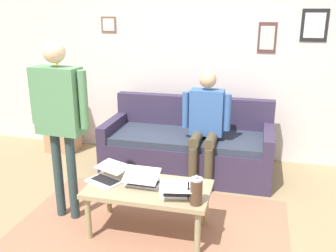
# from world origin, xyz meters

# --- Properties ---
(ground_plane) EXTENTS (7.68, 7.68, 0.00)m
(ground_plane) POSITION_xyz_m (0.00, 0.00, 0.00)
(ground_plane) COLOR #917B56
(area_rug) EXTENTS (2.47, 1.93, 0.01)m
(area_rug) POSITION_xyz_m (0.01, -0.06, 0.00)
(area_rug) COLOR #98664C
(area_rug) RESTS_ON ground_plane
(back_wall) EXTENTS (7.04, 0.11, 2.70)m
(back_wall) POSITION_xyz_m (-0.00, -2.20, 1.35)
(back_wall) COLOR silver
(back_wall) RESTS_ON ground_plane
(couch) EXTENTS (2.00, 0.86, 0.88)m
(couch) POSITION_xyz_m (-0.07, -1.56, 0.31)
(couch) COLOR #342A44
(couch) RESTS_ON ground_plane
(coffee_table) EXTENTS (1.08, 0.57, 0.45)m
(coffee_table) POSITION_xyz_m (0.01, -0.16, 0.40)
(coffee_table) COLOR #9C8966
(coffee_table) RESTS_ON ground_plane
(laptop_left) EXTENTS (0.31, 0.29, 0.16)m
(laptop_left) POSITION_xyz_m (0.07, -0.19, 0.49)
(laptop_left) COLOR silver
(laptop_left) RESTS_ON coffee_table
(laptop_center) EXTENTS (0.37, 0.38, 0.13)m
(laptop_center) POSITION_xyz_m (-0.28, -0.08, 0.49)
(laptop_center) COLOR silver
(laptop_center) RESTS_ON coffee_table
(laptop_right) EXTENTS (0.40, 0.41, 0.13)m
(laptop_right) POSITION_xyz_m (0.41, -0.20, 0.49)
(laptop_right) COLOR silver
(laptop_right) RESTS_ON coffee_table
(french_press) EXTENTS (0.12, 0.10, 0.25)m
(french_press) POSITION_xyz_m (-0.44, 0.03, 0.56)
(french_press) COLOR #4C3323
(french_press) RESTS_ON coffee_table
(side_shelf) EXTENTS (0.42, 0.32, 0.87)m
(side_shelf) POSITION_xyz_m (1.79, -1.82, 0.43)
(side_shelf) COLOR tan
(side_shelf) RESTS_ON ground_plane
(flower_vase) EXTENTS (0.09, 0.09, 0.43)m
(flower_vase) POSITION_xyz_m (1.79, -1.82, 1.01)
(flower_vase) COLOR #3E5D87
(flower_vase) RESTS_ON side_shelf
(person_standing) EXTENTS (0.59, 0.22, 1.68)m
(person_standing) POSITION_xyz_m (0.85, -0.22, 1.08)
(person_standing) COLOR #2B3D40
(person_standing) RESTS_ON ground_plane
(person_seated) EXTENTS (0.55, 0.51, 1.28)m
(person_seated) POSITION_xyz_m (-0.31, -1.33, 0.73)
(person_seated) COLOR #49402D
(person_seated) RESTS_ON ground_plane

